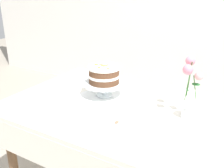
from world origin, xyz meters
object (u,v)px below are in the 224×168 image
dining_table (117,118)px  cake_stand (104,85)px  flower_vase (189,93)px  layer_cake (104,74)px

dining_table → cake_stand: 0.24m
dining_table → cake_stand: (-0.14, 0.08, 0.17)m
cake_stand → dining_table: bearing=-29.2°
dining_table → flower_vase: 0.49m
layer_cake → flower_vase: bearing=-2.4°
layer_cake → flower_vase: 0.57m
flower_vase → layer_cake: bearing=177.6°
cake_stand → flower_vase: 0.58m
dining_table → cake_stand: bearing=150.8°
layer_cake → flower_vase: size_ratio=0.60×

